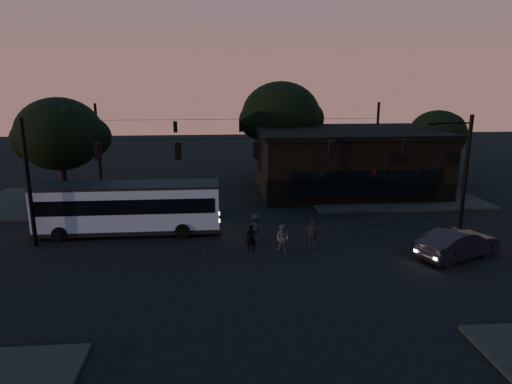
{
  "coord_description": "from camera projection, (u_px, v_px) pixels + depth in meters",
  "views": [
    {
      "loc": [
        -2.31,
        -22.33,
        9.49
      ],
      "look_at": [
        0.0,
        4.0,
        3.0
      ],
      "focal_mm": 32.0,
      "sensor_mm": 36.0,
      "label": 1
    }
  ],
  "objects": [
    {
      "name": "pedestrian_a",
      "position": [
        251.0,
        238.0,
        25.88
      ],
      "size": [
        0.61,
        0.45,
        1.56
      ],
      "primitive_type": "imported",
      "rotation": [
        0.0,
        0.0,
        -0.13
      ],
      "color": "black",
      "rests_on": "ground"
    },
    {
      "name": "ground",
      "position": [
        263.0,
        265.0,
        24.06
      ],
      "size": [
        120.0,
        120.0,
        0.0
      ],
      "primitive_type": "plane",
      "color": "black",
      "rests_on": "ground"
    },
    {
      "name": "building",
      "position": [
        347.0,
        160.0,
        39.63
      ],
      "size": [
        15.4,
        10.41,
        5.4
      ],
      "color": "black",
      "rests_on": "ground"
    },
    {
      "name": "tree_behind",
      "position": [
        281.0,
        115.0,
        44.21
      ],
      "size": [
        7.6,
        7.6,
        9.43
      ],
      "color": "black",
      "rests_on": "ground"
    },
    {
      "name": "signal_rig_far",
      "position": [
        241.0,
        139.0,
        42.4
      ],
      "size": [
        26.24,
        0.3,
        7.5
      ],
      "color": "black",
      "rests_on": "ground"
    },
    {
      "name": "sidewalk_far_left",
      "position": [
        71.0,
        201.0,
        36.39
      ],
      "size": [
        14.0,
        10.0,
        0.15
      ],
      "primitive_type": "cube",
      "color": "black",
      "rests_on": "ground"
    },
    {
      "name": "pedestrian_c",
      "position": [
        313.0,
        235.0,
        26.06
      ],
      "size": [
        1.11,
        0.64,
        1.78
      ],
      "primitive_type": "imported",
      "rotation": [
        0.0,
        0.0,
        2.93
      ],
      "color": "#28232B",
      "rests_on": "ground"
    },
    {
      "name": "tree_left",
      "position": [
        59.0,
        134.0,
        34.12
      ],
      "size": [
        6.4,
        6.4,
        8.3
      ],
      "color": "black",
      "rests_on": "ground"
    },
    {
      "name": "tree_right",
      "position": [
        437.0,
        135.0,
        41.9
      ],
      "size": [
        5.2,
        5.2,
        6.86
      ],
      "color": "black",
      "rests_on": "ground"
    },
    {
      "name": "signal_rig_near",
      "position": [
        256.0,
        168.0,
        26.87
      ],
      "size": [
        26.24,
        0.3,
        7.5
      ],
      "color": "black",
      "rests_on": "ground"
    },
    {
      "name": "sidewalk_far_right",
      "position": [
        387.0,
        195.0,
        38.6
      ],
      "size": [
        14.0,
        10.0,
        0.15
      ],
      "primitive_type": "cube",
      "color": "black",
      "rests_on": "ground"
    },
    {
      "name": "pedestrian_d",
      "position": [
        256.0,
        228.0,
        27.25
      ],
      "size": [
        1.33,
        1.06,
        1.8
      ],
      "primitive_type": "imported",
      "rotation": [
        0.0,
        0.0,
        2.75
      ],
      "color": "black",
      "rests_on": "ground"
    },
    {
      "name": "bus",
      "position": [
        129.0,
        206.0,
        28.69
      ],
      "size": [
        11.41,
        2.86,
        3.21
      ],
      "rotation": [
        0.0,
        0.0,
        -0.0
      ],
      "color": "#9EA9C9",
      "rests_on": "ground"
    },
    {
      "name": "car",
      "position": [
        458.0,
        243.0,
        24.89
      ],
      "size": [
        5.27,
        3.59,
        1.64
      ],
      "primitive_type": "imported",
      "rotation": [
        0.0,
        0.0,
        1.98
      ],
      "color": "black",
      "rests_on": "ground"
    },
    {
      "name": "pedestrian_b",
      "position": [
        282.0,
        239.0,
        25.7
      ],
      "size": [
        0.99,
        0.96,
        1.61
      ],
      "primitive_type": "imported",
      "rotation": [
        0.0,
        0.0,
        -0.66
      ],
      "color": "#4D4B46",
      "rests_on": "ground"
    }
  ]
}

